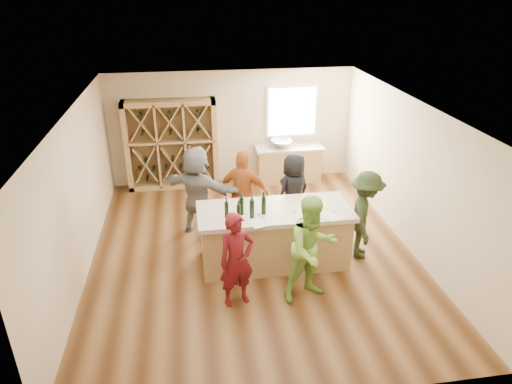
{
  "coord_description": "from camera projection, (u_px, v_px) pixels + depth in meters",
  "views": [
    {
      "loc": [
        -1.05,
        -7.39,
        4.76
      ],
      "look_at": [
        0.1,
        0.2,
        1.15
      ],
      "focal_mm": 32.0,
      "sensor_mm": 36.0,
      "label": 1
    }
  ],
  "objects": [
    {
      "name": "tasting_menu_c",
      "position": [
        331.0,
        216.0,
        7.77
      ],
      "size": [
        0.35,
        0.4,
        0.0
      ],
      "primitive_type": "cube",
      "rotation": [
        0.0,
        0.0,
        0.39
      ],
      "color": "white",
      "rests_on": "tasting_counter_top"
    },
    {
      "name": "person_near_left",
      "position": [
        237.0,
        260.0,
        7.06
      ],
      "size": [
        0.68,
        0.58,
        1.59
      ],
      "primitive_type": "imported",
      "rotation": [
        0.0,
        0.0,
        0.3
      ],
      "color": "#590F14",
      "rests_on": "floor"
    },
    {
      "name": "back_counter_top",
      "position": [
        289.0,
        148.0,
        11.45
      ],
      "size": [
        1.7,
        0.62,
        0.06
      ],
      "primitive_type": "cube",
      "color": "#B9AC97",
      "rests_on": "back_counter_base"
    },
    {
      "name": "floor",
      "position": [
        252.0,
        253.0,
        8.8
      ],
      "size": [
        6.0,
        7.0,
        0.1
      ],
      "primitive_type": "cube",
      "color": "brown",
      "rests_on": "ground"
    },
    {
      "name": "wine_glass_c",
      "position": [
        319.0,
        215.0,
        7.61
      ],
      "size": [
        0.09,
        0.09,
        0.18
      ],
      "primitive_type": "cone",
      "rotation": [
        0.0,
        0.0,
        -0.39
      ],
      "color": "white",
      "rests_on": "tasting_counter_top"
    },
    {
      "name": "wine_rack",
      "position": [
        172.0,
        145.0,
        11.03
      ],
      "size": [
        2.2,
        0.45,
        2.2
      ],
      "primitive_type": "cube",
      "color": "#A78350",
      "rests_on": "floor"
    },
    {
      "name": "wine_bottle_e",
      "position": [
        264.0,
        205.0,
        7.79
      ],
      "size": [
        0.11,
        0.11,
        0.33
      ],
      "primitive_type": "cylinder",
      "rotation": [
        0.0,
        0.0,
        0.43
      ],
      "color": "black",
      "rests_on": "tasting_counter_top"
    },
    {
      "name": "wine_glass_b",
      "position": [
        294.0,
        215.0,
        7.61
      ],
      "size": [
        0.07,
        0.07,
        0.17
      ],
      "primitive_type": "cone",
      "rotation": [
        0.0,
        0.0,
        -0.05
      ],
      "color": "white",
      "rests_on": "tasting_counter_top"
    },
    {
      "name": "wine_bottle_a",
      "position": [
        227.0,
        210.0,
        7.67
      ],
      "size": [
        0.08,
        0.08,
        0.28
      ],
      "primitive_type": "cylinder",
      "rotation": [
        0.0,
        0.0,
        -0.13
      ],
      "color": "black",
      "rests_on": "tasting_counter_top"
    },
    {
      "name": "faucet",
      "position": [
        280.0,
        139.0,
        11.51
      ],
      "size": [
        0.02,
        0.02,
        0.3
      ],
      "primitive_type": "cylinder",
      "color": "silver",
      "rests_on": "back_counter_top"
    },
    {
      "name": "person_far_left",
      "position": [
        198.0,
        191.0,
        9.06
      ],
      "size": [
        1.78,
        1.43,
        1.85
      ],
      "primitive_type": "imported",
      "rotation": [
        0.0,
        0.0,
        2.58
      ],
      "color": "slate",
      "rests_on": "floor"
    },
    {
      "name": "wall_front",
      "position": [
        298.0,
        315.0,
        5.0
      ],
      "size": [
        6.0,
        0.1,
        2.8
      ],
      "primitive_type": "cube",
      "color": "beige",
      "rests_on": "ground"
    },
    {
      "name": "wine_bottle_c",
      "position": [
        241.0,
        206.0,
        7.76
      ],
      "size": [
        0.1,
        0.1,
        0.32
      ],
      "primitive_type": "cylinder",
      "rotation": [
        0.0,
        0.0,
        0.39
      ],
      "color": "black",
      "rests_on": "tasting_counter_top"
    },
    {
      "name": "wall_back",
      "position": [
        232.0,
        127.0,
        11.36
      ],
      "size": [
        6.0,
        0.1,
        2.8
      ],
      "primitive_type": "cube",
      "color": "beige",
      "rests_on": "ground"
    },
    {
      "name": "person_far_mid",
      "position": [
        243.0,
        193.0,
        9.08
      ],
      "size": [
        1.15,
        0.86,
        1.75
      ],
      "primitive_type": "imported",
      "rotation": [
        0.0,
        0.0,
        2.77
      ],
      "color": "#994C19",
      "rests_on": "floor"
    },
    {
      "name": "wall_left",
      "position": [
        75.0,
        195.0,
        7.77
      ],
      "size": [
        0.1,
        7.0,
        2.8
      ],
      "primitive_type": "cube",
      "color": "beige",
      "rests_on": "ground"
    },
    {
      "name": "sink",
      "position": [
        281.0,
        144.0,
        11.37
      ],
      "size": [
        0.54,
        0.54,
        0.19
      ],
      "primitive_type": "imported",
      "color": "silver",
      "rests_on": "back_counter_top"
    },
    {
      "name": "window_pane",
      "position": [
        292.0,
        112.0,
        11.31
      ],
      "size": [
        1.18,
        0.01,
        1.18
      ],
      "primitive_type": "cube",
      "color": "white",
      "rests_on": "wall_back"
    },
    {
      "name": "tasting_counter_top",
      "position": [
        275.0,
        211.0,
        8.01
      ],
      "size": [
        2.72,
        1.12,
        0.08
      ],
      "primitive_type": "cube",
      "color": "#B9AC97",
      "rests_on": "tasting_counter_base"
    },
    {
      "name": "person_server",
      "position": [
        365.0,
        215.0,
        8.31
      ],
      "size": [
        0.85,
        1.19,
        1.68
      ],
      "primitive_type": "imported",
      "rotation": [
        0.0,
        0.0,
        1.22
      ],
      "color": "#263319",
      "rests_on": "floor"
    },
    {
      "name": "wine_glass_d",
      "position": [
        305.0,
        208.0,
        7.88
      ],
      "size": [
        0.06,
        0.06,
        0.16
      ],
      "primitive_type": "cone",
      "rotation": [
        0.0,
        0.0,
        0.04
      ],
      "color": "white",
      "rests_on": "tasting_counter_top"
    },
    {
      "name": "tasting_menu_b",
      "position": [
        292.0,
        220.0,
        7.63
      ],
      "size": [
        0.25,
        0.31,
        0.0
      ],
      "primitive_type": "cube",
      "rotation": [
        0.0,
        0.0,
        -0.21
      ],
      "color": "white",
      "rests_on": "tasting_counter_top"
    },
    {
      "name": "tasting_menu_a",
      "position": [
        257.0,
        223.0,
        7.54
      ],
      "size": [
        0.32,
        0.38,
        0.0
      ],
      "primitive_type": "cube",
      "rotation": [
        0.0,
        0.0,
        0.3
      ],
      "color": "white",
      "rests_on": "tasting_counter_top"
    },
    {
      "name": "back_counter_base",
      "position": [
        289.0,
        165.0,
        11.65
      ],
      "size": [
        1.6,
        0.58,
        0.86
      ],
      "primitive_type": "cube",
      "color": "#A78350",
      "rests_on": "floor"
    },
    {
      "name": "person_near_right",
      "position": [
        312.0,
        249.0,
        7.16
      ],
      "size": [
        0.98,
        0.71,
        1.81
      ],
      "primitive_type": "imported",
      "rotation": [
        0.0,
        0.0,
        0.29
      ],
      "color": "#8CC64C",
      "rests_on": "floor"
    },
    {
      "name": "window_frame",
      "position": [
        292.0,
        111.0,
        11.34
      ],
      "size": [
        1.3,
        0.06,
        1.3
      ],
      "primitive_type": "cube",
      "color": "white",
      "rests_on": "wall_back"
    },
    {
      "name": "ceiling",
      "position": [
        252.0,
        105.0,
        7.56
      ],
      "size": [
        6.0,
        7.0,
        0.1
      ],
      "primitive_type": "cube",
      "color": "white",
      "rests_on": "ground"
    },
    {
      "name": "tasting_counter_base",
      "position": [
        274.0,
        238.0,
        8.24
      ],
      "size": [
        2.6,
        1.0,
        1.0
      ],
      "primitive_type": "cube",
      "color": "#A78350",
      "rests_on": "floor"
    },
    {
      "name": "wine_bottle_d",
      "position": [
        252.0,
        209.0,
        7.66
      ],
      "size": [
        0.08,
        0.08,
        0.32
      ],
      "primitive_type": "cylinder",
      "rotation": [
        0.0,
        0.0,
        -0.06
      ],
      "color": "black",
      "rests_on": "tasting_counter_top"
    },
    {
      "name": "wine_bottle_b",
      "position": [
        239.0,
        212.0,
        7.61
      ],
      "size": [
        0.07,
        0.07,
        0.27
      ],
      "primitive_type": "cylinder",
      "rotation": [
        0.0,
        0.0,
        -0.07
      ],
      "color": "black",
      "rests_on": "tasting_counter_top"
    },
    {
      "name": "wine_glass_e",
      "position": [
        334.0,
        208.0,
        7.86
      ],
      "size": [
        0.08,
        0.08,
        0.16
      ],
      "primitive_type": "cone",
      "rotation": [
        0.0,
        0.0,
        0.35
      ],
      "color": "white",
      "rests_on": "tasting_counter_top"
    },
    {
      "name": "person_far_right",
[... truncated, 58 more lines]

